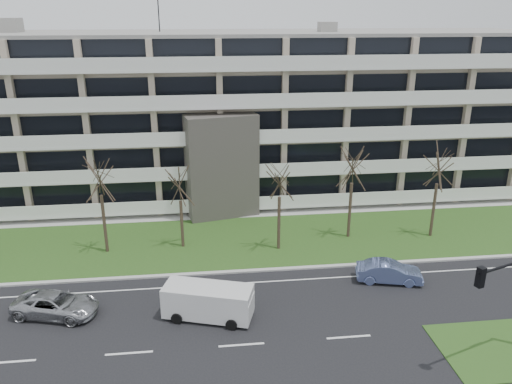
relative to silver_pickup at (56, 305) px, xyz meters
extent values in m
plane|color=black|center=(10.69, -4.15, -0.70)|extent=(160.00, 160.00, 0.00)
cube|color=#264F1A|center=(10.69, 8.85, -0.67)|extent=(90.00, 10.00, 0.06)
cube|color=#B2B2AD|center=(10.69, 3.85, -0.64)|extent=(90.00, 0.35, 0.12)
cube|color=#B2B2AD|center=(10.69, 14.35, -0.66)|extent=(90.00, 2.00, 0.08)
cube|color=#264F1A|center=(24.69, -6.15, -0.67)|extent=(7.00, 5.00, 0.06)
cube|color=white|center=(10.69, 2.35, -0.69)|extent=(90.00, 0.12, 0.01)
cube|color=#BDAD93|center=(10.69, 21.35, 6.80)|extent=(60.00, 12.00, 15.00)
cube|color=gray|center=(10.69, 21.35, 14.45)|extent=(60.50, 12.50, 0.30)
cube|color=#4C4742|center=(10.69, 14.35, 3.80)|extent=(6.39, 3.69, 9.00)
cube|color=black|center=(10.69, 14.15, 1.30)|extent=(4.92, 1.19, 3.50)
cube|color=gray|center=(-7.31, 21.35, 15.20)|extent=(2.00, 2.00, 1.20)
cylinder|color=black|center=(5.69, 21.35, 16.30)|extent=(0.10, 0.10, 3.50)
cube|color=black|center=(10.69, 15.33, 1.40)|extent=(58.00, 0.10, 1.80)
cube|color=white|center=(10.69, 14.65, -0.10)|extent=(58.00, 1.40, 0.22)
cube|color=white|center=(10.69, 14.00, 0.50)|extent=(58.00, 0.08, 1.00)
cube|color=black|center=(10.69, 15.33, 4.40)|extent=(58.00, 0.10, 1.80)
cube|color=white|center=(10.69, 14.65, 2.90)|extent=(58.00, 1.40, 0.22)
cube|color=white|center=(10.69, 14.00, 3.50)|extent=(58.00, 0.08, 1.00)
cube|color=black|center=(10.69, 15.33, 7.40)|extent=(58.00, 0.10, 1.80)
cube|color=white|center=(10.69, 14.65, 5.90)|extent=(58.00, 1.40, 0.22)
cube|color=white|center=(10.69, 14.00, 6.50)|extent=(58.00, 0.08, 1.00)
cube|color=black|center=(10.69, 15.33, 10.40)|extent=(58.00, 0.10, 1.80)
cube|color=white|center=(10.69, 14.65, 8.90)|extent=(58.00, 1.40, 0.22)
cube|color=white|center=(10.69, 14.00, 9.50)|extent=(58.00, 0.08, 1.00)
cube|color=black|center=(10.69, 15.33, 13.40)|extent=(58.00, 0.10, 1.80)
cube|color=white|center=(10.69, 14.65, 11.90)|extent=(58.00, 1.40, 0.22)
cube|color=white|center=(10.69, 14.00, 12.50)|extent=(58.00, 0.08, 1.00)
imported|color=#A6A7AD|center=(0.00, 0.00, 0.00)|extent=(5.42, 3.49, 1.39)
imported|color=#697BB6|center=(21.10, 1.46, 0.02)|extent=(4.55, 2.47, 1.42)
cube|color=silver|center=(8.99, -1.30, 0.41)|extent=(5.51, 3.38, 1.82)
cube|color=black|center=(8.99, -1.30, 0.93)|extent=(5.10, 3.13, 0.67)
cube|color=silver|center=(11.32, -2.03, 0.26)|extent=(0.87, 1.84, 1.15)
cylinder|color=black|center=(7.15, -1.72, -0.36)|extent=(0.71, 0.43, 0.67)
cylinder|color=black|center=(7.72, 0.10, -0.36)|extent=(0.71, 0.43, 0.67)
cylinder|color=black|center=(10.26, -2.70, -0.36)|extent=(0.71, 0.43, 0.67)
cylinder|color=black|center=(10.83, -0.87, -0.36)|extent=(0.71, 0.43, 0.67)
cube|color=black|center=(21.43, -7.91, 4.92)|extent=(0.41, 0.41, 1.00)
sphere|color=red|center=(21.43, -7.91, 5.24)|extent=(0.20, 0.20, 0.20)
sphere|color=orange|center=(21.43, -7.91, 4.92)|extent=(0.20, 0.20, 0.20)
sphere|color=green|center=(21.43, -7.91, 4.60)|extent=(0.20, 0.20, 0.20)
cylinder|color=#382B21|center=(1.65, 8.10, 1.59)|extent=(0.24, 0.24, 4.56)
cylinder|color=#382B21|center=(7.29, 8.31, 1.20)|extent=(0.24, 0.24, 3.78)
cylinder|color=#382B21|center=(14.53, 7.10, 1.42)|extent=(0.24, 0.24, 4.23)
cylinder|color=#382B21|center=(20.42, 8.55, 1.59)|extent=(0.24, 0.24, 4.58)
cylinder|color=#382B21|center=(27.05, 7.94, 1.54)|extent=(0.24, 0.24, 4.47)
camera|label=1|loc=(8.85, -26.70, 16.44)|focal=35.00mm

